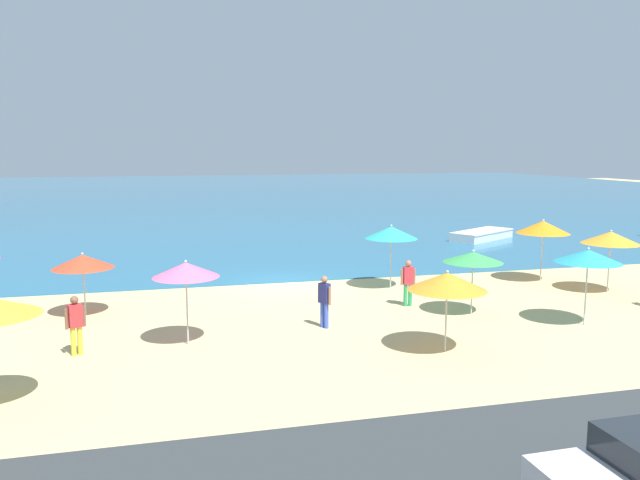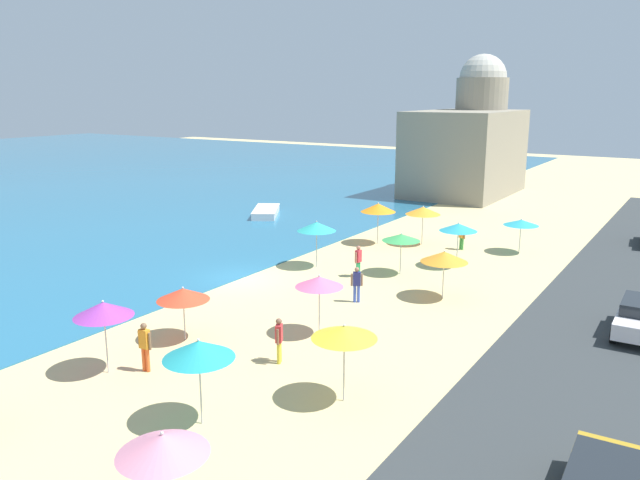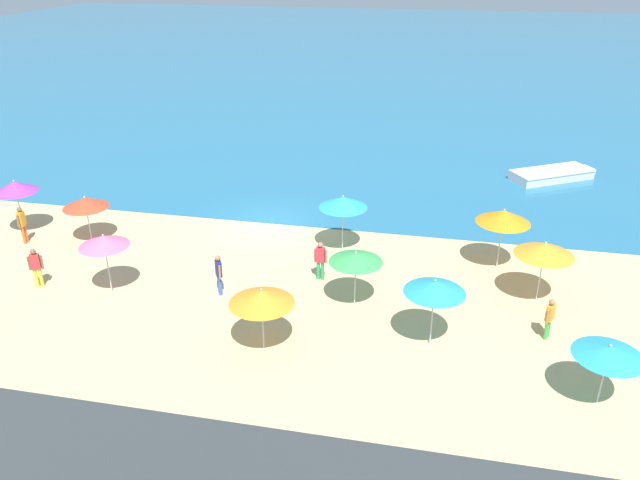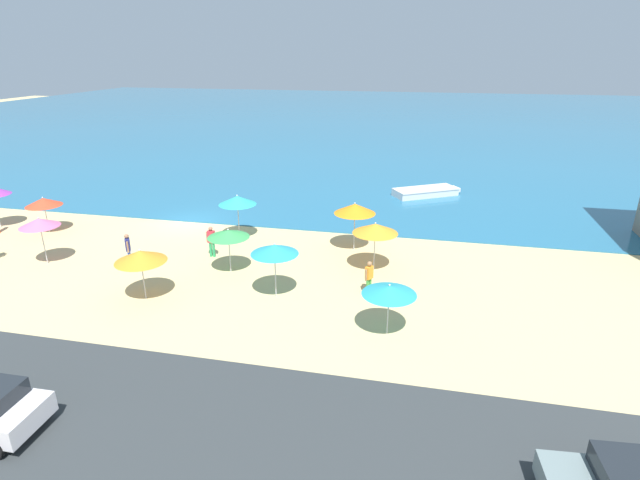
# 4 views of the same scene
# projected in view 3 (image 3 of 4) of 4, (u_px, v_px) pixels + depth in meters

# --- Properties ---
(ground_plane) EXTENTS (160.00, 160.00, 0.00)m
(ground_plane) POSITION_uv_depth(u_px,v_px,m) (268.00, 223.00, 31.08)
(ground_plane) COLOR #CDB87E
(sea) EXTENTS (150.00, 110.00, 0.05)m
(sea) POSITION_uv_depth(u_px,v_px,m) (387.00, 51.00, 79.61)
(sea) COLOR #25688D
(sea) RESTS_ON ground_plane
(beach_umbrella_0) EXTENTS (2.10, 2.10, 2.57)m
(beach_umbrella_0) POSITION_uv_depth(u_px,v_px,m) (435.00, 287.00, 20.82)
(beach_umbrella_0) COLOR #B2B2B7
(beach_umbrella_0) RESTS_ON ground_plane
(beach_umbrella_2) EXTENTS (2.23, 2.23, 2.36)m
(beach_umbrella_2) POSITION_uv_depth(u_px,v_px,m) (262.00, 297.00, 20.71)
(beach_umbrella_2) COLOR #B2B2B7
(beach_umbrella_2) RESTS_ON ground_plane
(beach_umbrella_4) EXTENTS (2.24, 2.24, 2.54)m
(beach_umbrella_4) POSITION_uv_depth(u_px,v_px,m) (545.00, 249.00, 23.50)
(beach_umbrella_4) COLOR #B2B2B7
(beach_umbrella_4) RESTS_ON ground_plane
(beach_umbrella_5) EXTENTS (2.10, 2.10, 2.14)m
(beach_umbrella_5) POSITION_uv_depth(u_px,v_px,m) (609.00, 351.00, 18.20)
(beach_umbrella_5) COLOR #B2B2B7
(beach_umbrella_5) RESTS_ON ground_plane
(beach_umbrella_6) EXTENTS (2.07, 2.07, 2.21)m
(beach_umbrella_6) POSITION_uv_depth(u_px,v_px,m) (85.00, 203.00, 28.55)
(beach_umbrella_6) COLOR #B2B2B7
(beach_umbrella_6) RESTS_ON ground_plane
(beach_umbrella_7) EXTENTS (2.04, 2.04, 2.67)m
(beach_umbrella_7) POSITION_uv_depth(u_px,v_px,m) (15.00, 187.00, 29.15)
(beach_umbrella_7) COLOR #B2B2B7
(beach_umbrella_7) RESTS_ON ground_plane
(beach_umbrella_8) EXTENTS (2.17, 2.17, 2.66)m
(beach_umbrella_8) POSITION_uv_depth(u_px,v_px,m) (343.00, 202.00, 27.44)
(beach_umbrella_8) COLOR #B2B2B7
(beach_umbrella_8) RESTS_ON ground_plane
(beach_umbrella_11) EXTENTS (2.25, 2.25, 2.72)m
(beach_umbrella_11) POSITION_uv_depth(u_px,v_px,m) (504.00, 216.00, 25.90)
(beach_umbrella_11) COLOR #B2B2B7
(beach_umbrella_11) RESTS_ON ground_plane
(beach_umbrella_12) EXTENTS (2.05, 2.05, 2.29)m
(beach_umbrella_12) POSITION_uv_depth(u_px,v_px,m) (356.00, 257.00, 23.30)
(beach_umbrella_12) COLOR #B2B2B7
(beach_umbrella_12) RESTS_ON ground_plane
(beach_umbrella_13) EXTENTS (1.94, 1.94, 2.53)m
(beach_umbrella_13) POSITION_uv_depth(u_px,v_px,m) (104.00, 241.00, 24.09)
(beach_umbrella_13) COLOR #B2B2B7
(beach_umbrella_13) RESTS_ON ground_plane
(bather_0) EXTENTS (0.36, 0.51, 1.58)m
(bather_0) POSITION_uv_depth(u_px,v_px,m) (550.00, 317.00, 21.74)
(bather_0) COLOR green
(bather_0) RESTS_ON ground_plane
(bather_1) EXTENTS (0.37, 0.50, 1.70)m
(bather_1) POSITION_uv_depth(u_px,v_px,m) (219.00, 273.00, 24.48)
(bather_1) COLOR #3D57BF
(bather_1) RESTS_ON ground_plane
(bather_2) EXTENTS (0.25, 0.57, 1.80)m
(bather_2) POSITION_uv_depth(u_px,v_px,m) (22.00, 223.00, 28.66)
(bather_2) COLOR orange
(bather_2) RESTS_ON ground_plane
(bather_3) EXTENTS (0.52, 0.35, 1.70)m
(bather_3) POSITION_uv_depth(u_px,v_px,m) (36.00, 266.00, 25.00)
(bather_3) COLOR gold
(bather_3) RESTS_ON ground_plane
(bather_4) EXTENTS (0.57, 0.24, 1.71)m
(bather_4) POSITION_uv_depth(u_px,v_px,m) (320.00, 259.00, 25.54)
(bather_4) COLOR #2C9C5A
(bather_4) RESTS_ON ground_plane
(skiff_nearshore) EXTENTS (5.16, 4.04, 0.56)m
(skiff_nearshore) POSITION_uv_depth(u_px,v_px,m) (552.00, 174.00, 36.63)
(skiff_nearshore) COLOR silver
(skiff_nearshore) RESTS_ON sea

